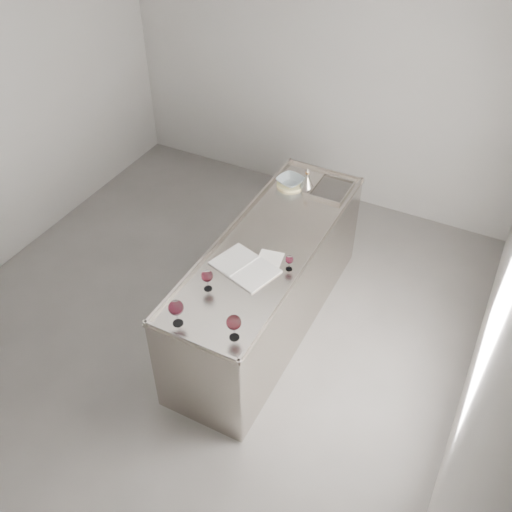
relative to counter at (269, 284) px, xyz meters
The scene contains 11 objects.
room_shell 1.10m from the counter, 148.97° to the right, with size 4.54×5.04×2.84m.
counter is the anchor object (origin of this frame).
wine_glass_left 1.26m from the counter, 99.14° to the right, with size 0.11×0.11×0.21m.
wine_glass_middle 0.93m from the counter, 103.40° to the right, with size 0.09×0.09×0.18m.
wine_glass_right 1.21m from the counter, 76.95° to the right, with size 0.10×0.10×0.20m.
wine_glass_small 0.66m from the counter, 38.99° to the right, with size 0.06×0.06×0.13m.
notebook 0.60m from the counter, 95.13° to the right, with size 0.55×0.46×0.02m.
loose_paper_top 0.53m from the counter, 65.48° to the right, with size 0.19×0.27×0.00m, color silver.
trivet 0.97m from the counter, 103.34° to the left, with size 0.25×0.25×0.02m, color beige.
ceramic_bowl 0.99m from the counter, 103.34° to the left, with size 0.23×0.23×0.06m, color #88989E.
wine_funnel 1.00m from the counter, 92.77° to the left, with size 0.15×0.15×0.22m.
Camera 1 is at (2.03, -2.90, 3.88)m, focal length 40.00 mm.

